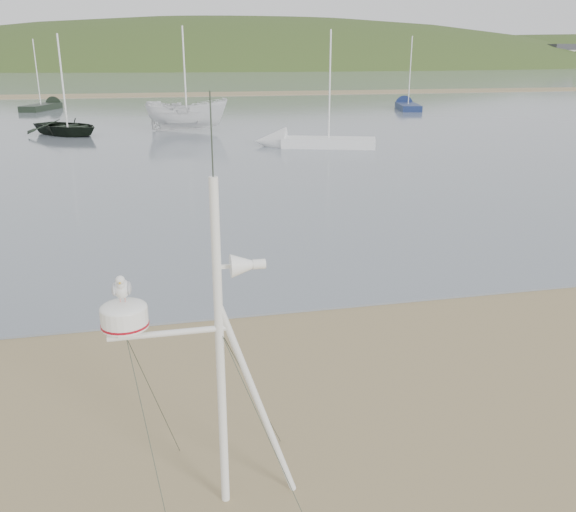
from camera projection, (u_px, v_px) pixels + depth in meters
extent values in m
plane|color=olive|center=(146.00, 463.00, 7.39)|extent=(560.00, 560.00, 0.00)
cube|color=slate|center=(144.00, 77.00, 129.57)|extent=(560.00, 256.00, 0.04)
cube|color=olive|center=(144.00, 95.00, 72.16)|extent=(560.00, 7.00, 0.07)
ellipsoid|color=#2A3D19|center=(252.00, 125.00, 240.20)|extent=(400.00, 180.00, 80.00)
ellipsoid|color=#2A3D19|center=(566.00, 102.00, 267.32)|extent=(300.00, 135.00, 56.00)
cube|color=silver|center=(18.00, 56.00, 180.04)|extent=(8.40, 6.30, 8.00)
cube|color=silver|center=(109.00, 56.00, 185.46)|extent=(8.40, 6.30, 8.00)
cube|color=silver|center=(195.00, 56.00, 190.89)|extent=(8.40, 6.30, 8.00)
cube|color=silver|center=(276.00, 56.00, 196.31)|extent=(8.40, 6.30, 8.00)
cube|color=silver|center=(353.00, 56.00, 201.73)|extent=(8.40, 6.30, 8.00)
cube|color=silver|center=(426.00, 56.00, 207.16)|extent=(8.40, 6.30, 8.00)
cube|color=silver|center=(495.00, 56.00, 212.58)|extent=(8.40, 6.30, 8.00)
cube|color=silver|center=(560.00, 56.00, 218.00)|extent=(8.40, 6.30, 8.00)
cylinder|color=white|center=(220.00, 353.00, 6.23)|extent=(0.09, 0.09, 3.64)
cylinder|color=white|center=(258.00, 402.00, 6.51)|extent=(0.84, 0.07, 2.39)
cylinder|color=white|center=(169.00, 333.00, 6.04)|extent=(1.18, 0.06, 0.06)
cylinder|color=#2D382D|center=(212.00, 137.00, 5.54)|extent=(0.01, 0.01, 0.82)
cube|color=white|center=(126.00, 331.00, 5.93)|extent=(0.15, 0.15, 0.08)
cylinder|color=white|center=(124.00, 318.00, 5.89)|extent=(0.46, 0.46, 0.20)
cylinder|color=#A80C1A|center=(125.00, 324.00, 5.91)|extent=(0.46, 0.46, 0.02)
ellipsoid|color=white|center=(123.00, 308.00, 5.85)|extent=(0.46, 0.46, 0.13)
cone|color=white|center=(243.00, 265.00, 5.99)|extent=(0.24, 0.24, 0.24)
cylinder|color=white|center=(259.00, 264.00, 6.02)|extent=(0.13, 0.10, 0.10)
cube|color=white|center=(226.00, 266.00, 5.95)|extent=(0.18, 0.04, 0.04)
cylinder|color=tan|center=(120.00, 299.00, 5.82)|extent=(0.01, 0.01, 0.06)
cylinder|color=tan|center=(125.00, 299.00, 5.83)|extent=(0.01, 0.01, 0.06)
ellipsoid|color=white|center=(122.00, 289.00, 5.79)|extent=(0.15, 0.25, 0.18)
ellipsoid|color=#ACAFB4|center=(114.00, 289.00, 5.77)|extent=(0.05, 0.20, 0.12)
ellipsoid|color=#ACAFB4|center=(129.00, 288.00, 5.80)|extent=(0.05, 0.20, 0.12)
cone|color=white|center=(122.00, 286.00, 5.92)|extent=(0.08, 0.07, 0.08)
ellipsoid|color=white|center=(121.00, 284.00, 5.68)|extent=(0.07, 0.07, 0.11)
sphere|color=white|center=(120.00, 280.00, 5.65)|extent=(0.09, 0.09, 0.09)
cone|color=gold|center=(120.00, 282.00, 5.61)|extent=(0.02, 0.05, 0.02)
imported|color=black|center=(64.00, 94.00, 36.09)|extent=(3.15, 3.12, 4.82)
imported|color=silver|center=(185.00, 88.00, 38.01)|extent=(2.51, 2.47, 5.28)
cube|color=black|center=(41.00, 107.00, 53.09)|extent=(3.09, 5.13, 0.50)
cone|color=black|center=(58.00, 104.00, 56.04)|extent=(2.04, 2.13, 1.56)
cylinder|color=white|center=(37.00, 72.00, 52.16)|extent=(0.08, 0.08, 5.38)
cube|color=silver|center=(329.00, 143.00, 31.96)|extent=(5.10, 3.09, 0.50)
cone|color=silver|center=(270.00, 142.00, 32.31)|extent=(2.12, 2.03, 1.55)
cylinder|color=white|center=(330.00, 85.00, 31.04)|extent=(0.08, 0.08, 5.34)
cube|color=#16244F|center=(408.00, 107.00, 53.51)|extent=(2.86, 5.35, 0.50)
cone|color=#16244F|center=(403.00, 104.00, 56.61)|extent=(2.03, 2.14, 1.63)
cylinder|color=white|center=(410.00, 70.00, 52.54)|extent=(0.08, 0.08, 5.62)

